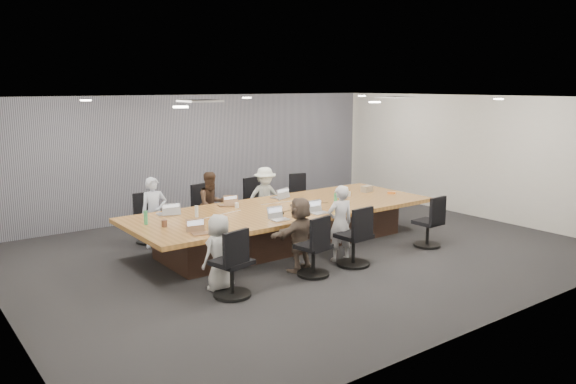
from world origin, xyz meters
TOP-DOWN VIEW (x-y plane):
  - floor at (0.00, 0.00)m, footprint 10.00×8.00m
  - ceiling at (0.00, 0.00)m, footprint 10.00×8.00m
  - wall_back at (0.00, 4.00)m, footprint 10.00×0.00m
  - wall_front at (0.00, -4.00)m, footprint 10.00×0.00m
  - wall_right at (5.00, 0.00)m, footprint 0.00×8.00m
  - curtain at (0.00, 3.92)m, footprint 9.80×0.04m
  - conference_table at (0.00, 0.50)m, footprint 6.00×2.20m
  - chair_0 at (-2.06, 2.20)m, footprint 0.53×0.53m
  - chair_1 at (-0.83, 2.20)m, footprint 0.62×0.62m
  - chair_2 at (0.46, 2.20)m, footprint 0.62×0.62m
  - chair_3 at (1.83, 2.20)m, footprint 0.63×0.63m
  - chair_4 at (-2.20, -1.20)m, footprint 0.70×0.70m
  - chair_5 at (-0.68, -1.20)m, footprint 0.64×0.64m
  - chair_6 at (0.20, -1.20)m, footprint 0.63×0.63m
  - chair_7 at (2.11, -1.20)m, footprint 0.56×0.56m
  - person_0 at (-2.06, 1.85)m, footprint 0.53×0.39m
  - laptop_0 at (-2.06, 1.30)m, footprint 0.37×0.28m
  - person_1 at (-0.83, 1.85)m, footprint 0.66×0.52m
  - laptop_1 at (-0.83, 1.30)m, footprint 0.32×0.25m
  - person_2 at (0.46, 1.85)m, footprint 0.94×0.67m
  - laptop_2 at (0.46, 1.30)m, footprint 0.40×0.32m
  - person_4 at (-2.20, -0.85)m, footprint 0.63×0.49m
  - laptop_4 at (-2.20, -0.30)m, footprint 0.33×0.26m
  - person_5 at (-0.68, -0.85)m, footprint 1.20×0.64m
  - laptop_5 at (-0.68, -0.30)m, footprint 0.31×0.22m
  - person_6 at (0.20, -0.85)m, footprint 0.54×0.41m
  - laptop_6 at (0.20, -0.30)m, footprint 0.31×0.22m
  - bottle_green_left at (-2.65, 0.80)m, footprint 0.07×0.07m
  - bottle_green_right at (0.93, 0.10)m, footprint 0.08×0.08m
  - bottle_clear at (-1.72, 0.77)m, footprint 0.08×0.08m
  - cup_white_far at (-0.76, 1.00)m, footprint 0.10×0.10m
  - cup_white_near at (1.71, 0.58)m, footprint 0.09×0.09m
  - mug_brown at (-2.47, 0.47)m, footprint 0.10×0.10m
  - mic_left at (-0.46, 0.08)m, footprint 0.17×0.12m
  - mic_right at (0.20, 0.44)m, footprint 0.20×0.17m
  - stapler at (0.42, 0.28)m, footprint 0.17×0.09m
  - canvas_bag at (2.35, 0.70)m, footprint 0.28×0.20m
  - snack_packet at (2.65, 0.26)m, footprint 0.20×0.19m

SIDE VIEW (x-z plane):
  - floor at x=0.00m, z-range 0.00..0.00m
  - chair_0 at x=-2.06m, z-range 0.00..0.73m
  - chair_3 at x=1.83m, z-range 0.00..0.77m
  - chair_7 at x=2.11m, z-range 0.00..0.79m
  - conference_table at x=0.00m, z-range 0.03..0.77m
  - chair_1 at x=-0.83m, z-range 0.00..0.81m
  - chair_5 at x=-0.68m, z-range 0.00..0.82m
  - chair_2 at x=0.46m, z-range 0.00..0.83m
  - chair_4 at x=-2.20m, z-range 0.00..0.86m
  - chair_6 at x=0.20m, z-range 0.00..0.87m
  - person_4 at x=-2.20m, z-range 0.00..1.16m
  - person_5 at x=-0.68m, z-range 0.00..1.24m
  - person_2 at x=0.46m, z-range 0.00..1.31m
  - person_1 at x=-0.83m, z-range 0.00..1.33m
  - person_0 at x=-2.06m, z-range 0.00..1.34m
  - person_6 at x=0.20m, z-range 0.00..1.34m
  - laptop_0 at x=-2.06m, z-range 0.74..0.76m
  - laptop_1 at x=-0.83m, z-range 0.74..0.76m
  - laptop_2 at x=0.46m, z-range 0.74..0.76m
  - laptop_4 at x=-2.20m, z-range 0.74..0.76m
  - laptop_5 at x=-0.68m, z-range 0.74..0.76m
  - laptop_6 at x=0.20m, z-range 0.74..0.76m
  - mic_right at x=0.20m, z-range 0.74..0.77m
  - mic_left at x=-0.46m, z-range 0.74..0.77m
  - snack_packet at x=2.65m, z-range 0.74..0.78m
  - stapler at x=0.42m, z-range 0.74..0.80m
  - cup_white_near at x=1.71m, z-range 0.74..0.83m
  - cup_white_far at x=-0.76m, z-range 0.74..0.84m
  - mug_brown at x=-2.47m, z-range 0.74..0.85m
  - canvas_bag at x=2.35m, z-range 0.74..0.87m
  - bottle_clear at x=-1.72m, z-range 0.74..0.94m
  - bottle_green_right at x=0.93m, z-range 0.74..0.97m
  - bottle_green_left at x=-2.65m, z-range 0.74..0.97m
  - wall_back at x=0.00m, z-range 0.00..2.80m
  - wall_front at x=0.00m, z-range 0.00..2.80m
  - wall_right at x=5.00m, z-range 0.00..2.80m
  - curtain at x=0.00m, z-range 0.00..2.80m
  - ceiling at x=0.00m, z-range 2.80..2.80m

